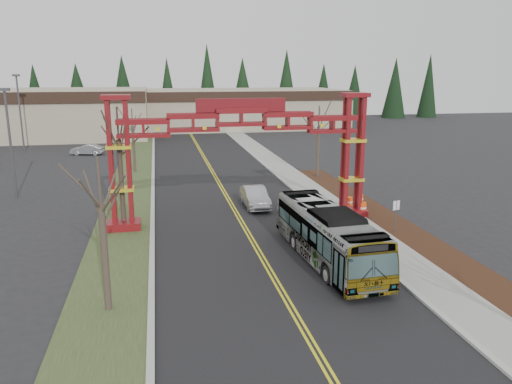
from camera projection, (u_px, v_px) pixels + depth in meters
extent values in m
plane|color=black|center=(326.00, 369.00, 17.76)|extent=(200.00, 200.00, 0.00)
cube|color=black|center=(228.00, 198.00, 41.59)|extent=(12.00, 110.00, 0.02)
cube|color=yellow|center=(226.00, 198.00, 41.56)|extent=(0.12, 100.00, 0.01)
cube|color=yellow|center=(229.00, 198.00, 41.61)|extent=(0.12, 100.00, 0.01)
cube|color=#AFB0AA|center=(299.00, 194.00, 42.73)|extent=(0.30, 110.00, 0.15)
cube|color=gray|center=(315.00, 193.00, 43.01)|extent=(2.60, 110.00, 0.14)
cube|color=#311F10|center=(436.00, 251.00, 29.20)|extent=(2.60, 50.00, 0.12)
cube|color=#2F4020|center=(129.00, 203.00, 40.07)|extent=(4.00, 110.00, 0.08)
cube|color=#AFB0AA|center=(153.00, 201.00, 40.41)|extent=(0.30, 110.00, 0.15)
cube|color=#660E0D|center=(124.00, 225.00, 33.33)|extent=(2.20, 1.60, 0.60)
cube|color=#660E0D|center=(111.00, 163.00, 31.88)|extent=(0.28, 0.28, 8.00)
cube|color=#660E0D|center=(128.00, 163.00, 32.09)|extent=(0.28, 0.28, 8.00)
cube|color=#660E0D|center=(112.00, 161.00, 32.55)|extent=(0.28, 0.28, 8.00)
cube|color=#660E0D|center=(129.00, 161.00, 32.76)|extent=(0.28, 0.28, 8.00)
cube|color=yellow|center=(122.00, 189.00, 32.75)|extent=(1.60, 1.10, 0.22)
cube|color=yellow|center=(119.00, 147.00, 32.09)|extent=(1.60, 1.10, 0.22)
cube|color=#660E0D|center=(116.00, 97.00, 31.35)|extent=(1.80, 1.20, 0.30)
cube|color=#660E0D|center=(350.00, 213.00, 36.36)|extent=(2.20, 1.60, 0.60)
cube|color=#660E0D|center=(347.00, 155.00, 34.91)|extent=(0.28, 0.28, 8.00)
cube|color=#660E0D|center=(362.00, 155.00, 35.11)|extent=(0.28, 0.28, 8.00)
cube|color=#660E0D|center=(343.00, 154.00, 35.57)|extent=(0.28, 0.28, 8.00)
cube|color=#660E0D|center=(358.00, 153.00, 35.78)|extent=(0.28, 0.28, 8.00)
cube|color=yellow|center=(351.00, 179.00, 35.77)|extent=(1.60, 1.10, 0.22)
cube|color=yellow|center=(353.00, 140.00, 35.11)|extent=(1.60, 1.10, 0.22)
cube|color=#660E0D|center=(355.00, 95.00, 34.37)|extent=(1.80, 1.20, 0.30)
cube|color=#660E0D|center=(241.00, 115.00, 33.15)|extent=(16.00, 0.90, 1.00)
cube|color=#660E0D|center=(241.00, 129.00, 33.36)|extent=(16.00, 0.90, 0.60)
cube|color=maroon|center=(241.00, 105.00, 33.00)|extent=(6.00, 0.25, 0.90)
cube|color=tan|center=(1.00, 114.00, 79.85)|extent=(46.00, 22.00, 7.50)
cube|color=tan|center=(239.00, 108.00, 95.09)|extent=(38.00, 20.00, 7.00)
cube|color=black|center=(249.00, 96.00, 84.82)|extent=(38.00, 0.40, 1.60)
cone|color=black|center=(32.00, 91.00, 98.36)|extent=(5.60, 5.60, 13.00)
cylinder|color=#382D26|center=(35.00, 120.00, 99.70)|extent=(0.80, 0.80, 1.60)
cone|color=black|center=(77.00, 91.00, 99.97)|extent=(5.60, 5.60, 13.00)
cylinder|color=#382D26|center=(79.00, 120.00, 101.31)|extent=(0.80, 0.80, 1.60)
cone|color=black|center=(121.00, 91.00, 101.57)|extent=(5.60, 5.60, 13.00)
cylinder|color=#382D26|center=(122.00, 119.00, 102.91)|extent=(0.80, 0.80, 1.60)
cone|color=black|center=(163.00, 90.00, 103.18)|extent=(5.60, 5.60, 13.00)
cylinder|color=#382D26|center=(164.00, 118.00, 104.52)|extent=(0.80, 0.80, 1.60)
cone|color=black|center=(204.00, 90.00, 104.78)|extent=(5.60, 5.60, 13.00)
cylinder|color=#382D26|center=(205.00, 117.00, 106.13)|extent=(0.80, 0.80, 1.60)
cone|color=black|center=(244.00, 90.00, 106.39)|extent=(5.60, 5.60, 13.00)
cylinder|color=#382D26|center=(244.00, 117.00, 107.73)|extent=(0.80, 0.80, 1.60)
cone|color=black|center=(282.00, 90.00, 108.00)|extent=(5.60, 5.60, 13.00)
cylinder|color=#382D26|center=(282.00, 116.00, 109.34)|extent=(0.80, 0.80, 1.60)
cone|color=black|center=(320.00, 89.00, 109.60)|extent=(5.60, 5.60, 13.00)
cylinder|color=#382D26|center=(319.00, 115.00, 110.94)|extent=(0.80, 0.80, 1.60)
cone|color=black|center=(356.00, 89.00, 111.21)|extent=(5.60, 5.60, 13.00)
cylinder|color=#382D26|center=(355.00, 115.00, 112.55)|extent=(0.80, 0.80, 1.60)
cone|color=black|center=(392.00, 89.00, 112.81)|extent=(5.60, 5.60, 13.00)
cylinder|color=#382D26|center=(390.00, 114.00, 114.15)|extent=(0.80, 0.80, 1.60)
cone|color=black|center=(426.00, 89.00, 114.42)|extent=(5.60, 5.60, 13.00)
cylinder|color=#382D26|center=(424.00, 114.00, 115.76)|extent=(0.80, 0.80, 1.60)
imported|color=#9D9FA5|center=(328.00, 235.00, 27.54)|extent=(3.20, 11.17, 3.08)
imported|color=#A5A8AD|center=(255.00, 197.00, 38.87)|extent=(1.71, 4.78, 1.57)
imported|color=#A4A8AC|center=(87.00, 150.00, 63.20)|extent=(4.29, 2.36, 1.34)
cylinder|color=#382D26|center=(105.00, 259.00, 21.56)|extent=(0.31, 0.31, 4.87)
cylinder|color=#382D26|center=(99.00, 182.00, 20.76)|extent=(0.12, 0.12, 2.13)
cylinder|color=#382D26|center=(122.00, 185.00, 32.87)|extent=(0.32, 0.32, 6.04)
cylinder|color=#382D26|center=(118.00, 124.00, 31.93)|extent=(0.12, 0.12, 2.20)
cylinder|color=#382D26|center=(134.00, 150.00, 51.80)|extent=(0.29, 0.29, 4.76)
cylinder|color=#382D26|center=(132.00, 118.00, 51.03)|extent=(0.11, 0.11, 1.98)
cylinder|color=#382D26|center=(318.00, 152.00, 49.34)|extent=(0.31, 0.31, 5.04)
cylinder|color=#382D26|center=(319.00, 117.00, 48.52)|extent=(0.12, 0.12, 2.15)
cylinder|color=#3F3F44|center=(11.00, 145.00, 40.90)|extent=(0.20, 0.20, 8.82)
cube|color=#3F3F44|center=(4.00, 89.00, 39.84)|extent=(0.78, 0.39, 0.24)
cylinder|color=#3F3F44|center=(20.00, 115.00, 64.77)|extent=(0.22, 0.22, 9.73)
cube|color=#3F3F44|center=(16.00, 75.00, 63.60)|extent=(0.87, 0.43, 0.27)
cylinder|color=#3F3F44|center=(396.00, 218.00, 32.22)|extent=(0.06, 0.06, 2.25)
cube|color=white|center=(396.00, 205.00, 32.02)|extent=(0.50, 0.17, 0.61)
cylinder|color=#F74F0D|center=(362.00, 210.00, 36.18)|extent=(0.58, 0.58, 1.11)
cylinder|color=white|center=(362.00, 207.00, 36.14)|extent=(0.60, 0.60, 0.13)
cylinder|color=white|center=(362.00, 212.00, 36.22)|extent=(0.60, 0.60, 0.13)
cylinder|color=#F74F0D|center=(349.00, 204.00, 38.08)|extent=(0.52, 0.52, 0.99)
cylinder|color=white|center=(349.00, 202.00, 38.04)|extent=(0.54, 0.54, 0.12)
cylinder|color=white|center=(349.00, 205.00, 38.11)|extent=(0.54, 0.54, 0.12)
cylinder|color=#F74F0D|center=(360.00, 200.00, 39.08)|extent=(0.50, 0.50, 0.96)
cylinder|color=white|center=(360.00, 199.00, 39.04)|extent=(0.52, 0.52, 0.12)
cylinder|color=white|center=(360.00, 202.00, 39.11)|extent=(0.52, 0.52, 0.12)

